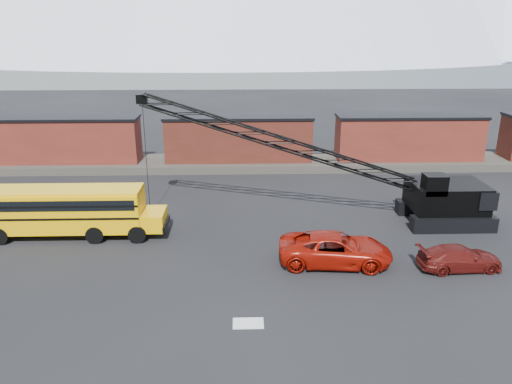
# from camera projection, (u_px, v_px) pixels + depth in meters

# --- Properties ---
(ground) EXTENTS (160.00, 160.00, 0.00)m
(ground) POSITION_uv_depth(u_px,v_px,m) (238.00, 281.00, 26.41)
(ground) COLOR black
(ground) RESTS_ON ground
(gravel_berm) EXTENTS (120.00, 5.00, 0.70)m
(gravel_berm) POSITION_uv_depth(u_px,v_px,m) (239.00, 163.00, 47.12)
(gravel_berm) COLOR #4A443C
(gravel_berm) RESTS_ON ground
(boxcar_west_near) EXTENTS (13.70, 3.10, 4.17)m
(boxcar_west_near) POSITION_uv_depth(u_px,v_px,m) (65.00, 139.00, 45.90)
(boxcar_west_near) COLOR #4D1C16
(boxcar_west_near) RESTS_ON gravel_berm
(boxcar_mid) EXTENTS (13.70, 3.10, 4.17)m
(boxcar_mid) POSITION_uv_depth(u_px,v_px,m) (239.00, 138.00, 46.34)
(boxcar_mid) COLOR #521B17
(boxcar_mid) RESTS_ON gravel_berm
(boxcar_east_near) EXTENTS (13.70, 3.10, 4.17)m
(boxcar_east_near) POSITION_uv_depth(u_px,v_px,m) (409.00, 137.00, 46.79)
(boxcar_east_near) COLOR #4D1C16
(boxcar_east_near) RESTS_ON gravel_berm
(snow_patch) EXTENTS (1.40, 0.90, 0.02)m
(snow_patch) POSITION_uv_depth(u_px,v_px,m) (248.00, 323.00, 22.64)
(snow_patch) COLOR silver
(snow_patch) RESTS_ON ground
(school_bus) EXTENTS (11.65, 2.65, 3.19)m
(school_bus) POSITION_uv_depth(u_px,v_px,m) (68.00, 210.00, 31.36)
(school_bus) COLOR #E7A704
(school_bus) RESTS_ON ground
(red_pickup) EXTENTS (6.57, 3.46, 1.76)m
(red_pickup) POSITION_uv_depth(u_px,v_px,m) (335.00, 249.00, 28.05)
(red_pickup) COLOR #951107
(red_pickup) RESTS_ON ground
(maroon_suv) EXTENTS (4.70, 2.14, 1.33)m
(maroon_suv) POSITION_uv_depth(u_px,v_px,m) (460.00, 258.00, 27.47)
(maroon_suv) COLOR #50110E
(maroon_suv) RESTS_ON ground
(crawler_crane) EXTENTS (23.53, 4.26, 8.72)m
(crawler_crane) POSITION_uv_depth(u_px,v_px,m) (304.00, 151.00, 33.18)
(crawler_crane) COLOR black
(crawler_crane) RESTS_ON ground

